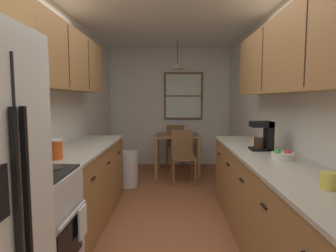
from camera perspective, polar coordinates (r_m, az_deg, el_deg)
ground_plane at (r=3.77m, az=0.03°, el=-16.95°), size 12.00×12.00×0.00m
wall_left at (r=3.76m, az=-21.03°, el=2.61°), size 0.10×9.00×2.55m
wall_right at (r=3.72m, az=21.30°, el=2.57°), size 0.10×9.00×2.55m
wall_back at (r=6.14m, az=0.39°, el=3.96°), size 4.40×0.10×2.55m
ceiling_slab at (r=3.67m, az=0.03°, el=23.74°), size 4.40×9.00×0.08m
stove_range at (r=2.37m, az=-27.01°, el=-19.27°), size 0.66×0.64×1.10m
microwave_over_range at (r=2.23m, az=-31.04°, el=11.24°), size 0.39×0.63×0.35m
counter_left at (r=3.49m, az=-17.00°, el=-11.20°), size 0.64×1.94×0.90m
upper_cabinets_left at (r=3.38m, az=-20.28°, el=12.41°), size 0.33×2.02×0.66m
counter_right at (r=2.86m, az=20.94°, el=-15.12°), size 0.64×3.17×0.90m
upper_cabinets_right at (r=2.72m, az=25.20°, el=13.62°), size 0.33×2.85×0.70m
dining_table at (r=5.40m, az=1.88°, el=-3.19°), size 0.84×0.77×0.76m
dining_chair_near at (r=4.84m, az=3.00°, el=-5.71°), size 0.44×0.44×0.90m
dining_chair_far at (r=6.00m, az=1.64°, el=-3.51°), size 0.45×0.45×0.90m
pendant_light at (r=5.37m, az=1.93°, el=12.08°), size 0.28×0.28×0.54m
back_window at (r=6.07m, az=3.16°, el=6.15°), size 0.83×0.05×1.01m
trash_bin at (r=4.74m, az=-8.38°, el=-8.66°), size 0.36×0.36×0.57m
storage_canister at (r=2.72m, az=-21.97°, el=-4.43°), size 0.12×0.12×0.18m
dish_towel at (r=2.36m, az=-17.09°, el=-18.23°), size 0.02×0.16×0.24m
coffee_maker at (r=3.13m, az=19.05°, el=-1.77°), size 0.22×0.18×0.31m
mug_by_coffeemaker at (r=1.96m, az=29.94°, el=-9.69°), size 0.12×0.09×0.10m
mug_spare at (r=3.48m, az=17.53°, el=-2.97°), size 0.11×0.07×0.09m
fruit_bowl at (r=2.73m, az=22.41°, el=-5.55°), size 0.21×0.21×0.09m
table_serving_bowl at (r=5.33m, az=2.89°, el=-1.54°), size 0.21×0.21×0.06m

